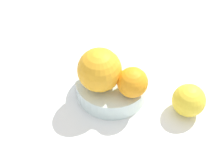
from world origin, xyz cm
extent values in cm
cube|color=white|center=(0.00, 0.00, -1.00)|extent=(110.00, 110.00, 2.00)
cylinder|color=silver|center=(0.00, 0.00, 0.37)|extent=(9.60, 9.60, 0.74)
cylinder|color=silver|center=(0.00, 0.00, 2.05)|extent=(15.49, 15.49, 4.10)
sphere|color=#F9A823|center=(-2.96, 0.44, 8.50)|extent=(8.79, 8.79, 8.79)
sphere|color=orange|center=(1.12, -5.34, 7.14)|extent=(6.08, 6.08, 6.08)
sphere|color=yellow|center=(9.64, -13.01, 3.36)|extent=(6.72, 6.72, 6.72)
camera|label=1|loc=(-23.84, -34.17, 49.38)|focal=47.13mm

